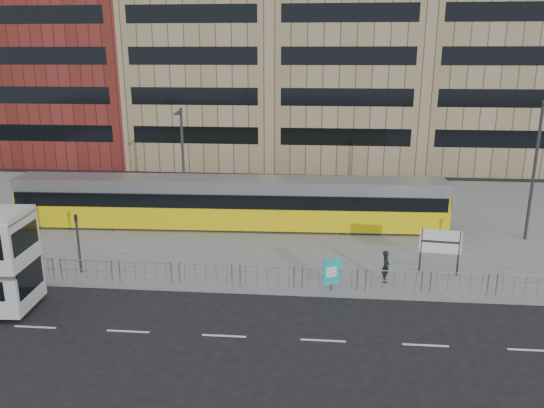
# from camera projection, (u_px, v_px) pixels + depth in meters

# --- Properties ---
(ground) EXTENTS (120.00, 120.00, 0.00)m
(ground) POSITION_uv_depth(u_px,v_px,m) (281.00, 295.00, 25.10)
(ground) COLOR black
(ground) RESTS_ON ground
(plaza) EXTENTS (64.00, 24.00, 0.15)m
(plaza) POSITION_uv_depth(u_px,v_px,m) (293.00, 218.00, 36.57)
(plaza) COLOR slate
(plaza) RESTS_ON ground
(kerb) EXTENTS (64.00, 0.25, 0.17)m
(kerb) POSITION_uv_depth(u_px,v_px,m) (281.00, 293.00, 25.12)
(kerb) COLOR gray
(kerb) RESTS_ON ground
(building_row) EXTENTS (70.40, 18.40, 31.20)m
(building_row) POSITION_uv_depth(u_px,v_px,m) (321.00, 34.00, 54.25)
(building_row) COLOR maroon
(building_row) RESTS_ON ground
(pedestrian_barrier) EXTENTS (32.07, 0.07, 1.10)m
(pedestrian_barrier) POSITION_uv_depth(u_px,v_px,m) (323.00, 273.00, 25.13)
(pedestrian_barrier) COLOR #999CA1
(pedestrian_barrier) RESTS_ON plaza
(road_markings) EXTENTS (62.00, 0.12, 0.01)m
(road_markings) POSITION_uv_depth(u_px,v_px,m) (298.00, 339.00, 21.18)
(road_markings) COLOR white
(road_markings) RESTS_ON ground
(tram) EXTENTS (27.49, 3.49, 3.23)m
(tram) POSITION_uv_depth(u_px,v_px,m) (229.00, 203.00, 34.07)
(tram) COLOR yellow
(tram) RESTS_ON plaza
(station_sign) EXTENTS (2.05, 0.30, 2.36)m
(station_sign) POSITION_uv_depth(u_px,v_px,m) (440.00, 244.00, 26.66)
(station_sign) COLOR #2D2D30
(station_sign) RESTS_ON plaza
(ad_panel) EXTENTS (0.80, 0.40, 1.59)m
(ad_panel) POSITION_uv_depth(u_px,v_px,m) (332.00, 272.00, 24.98)
(ad_panel) COLOR #2D2D30
(ad_panel) RESTS_ON plaza
(pedestrian) EXTENTS (0.43, 0.62, 1.62)m
(pedestrian) POSITION_uv_depth(u_px,v_px,m) (386.00, 266.00, 25.97)
(pedestrian) COLOR black
(pedestrian) RESTS_ON plaza
(traffic_light_west) EXTENTS (0.22, 0.24, 3.10)m
(traffic_light_west) POSITION_uv_depth(u_px,v_px,m) (78.00, 236.00, 26.75)
(traffic_light_west) COLOR #2D2D30
(traffic_light_west) RESTS_ON plaza
(lamp_post_west) EXTENTS (0.45, 1.04, 7.52)m
(lamp_post_west) POSITION_uv_depth(u_px,v_px,m) (183.00, 160.00, 34.64)
(lamp_post_west) COLOR #2D2D30
(lamp_post_west) RESTS_ON plaza
(lamp_post_east) EXTENTS (0.45, 1.04, 8.28)m
(lamp_post_east) POSITION_uv_depth(u_px,v_px,m) (535.00, 166.00, 30.91)
(lamp_post_east) COLOR #2D2D30
(lamp_post_east) RESTS_ON plaza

